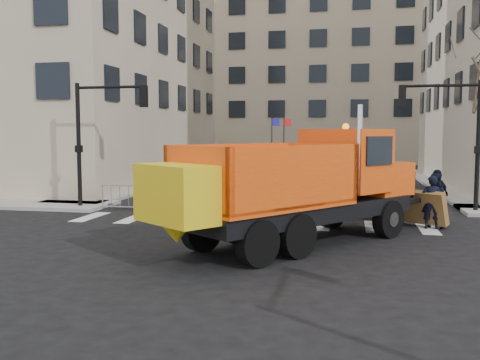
% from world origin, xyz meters
% --- Properties ---
extents(ground, '(120.00, 120.00, 0.00)m').
position_xyz_m(ground, '(0.00, 0.00, 0.00)').
color(ground, black).
rests_on(ground, ground).
extents(sidewalk_back, '(64.00, 5.00, 0.15)m').
position_xyz_m(sidewalk_back, '(0.00, 8.50, 0.07)').
color(sidewalk_back, gray).
rests_on(sidewalk_back, ground).
extents(building_far, '(30.00, 18.00, 24.00)m').
position_xyz_m(building_far, '(0.00, 52.00, 12.00)').
color(building_far, '#C2AD94').
rests_on(building_far, ground).
extents(traffic_light_left, '(0.18, 0.18, 5.40)m').
position_xyz_m(traffic_light_left, '(-8.00, 7.50, 2.70)').
color(traffic_light_left, black).
rests_on(traffic_light_left, ground).
extents(traffic_light_right, '(0.18, 0.18, 5.40)m').
position_xyz_m(traffic_light_right, '(8.50, 9.50, 2.70)').
color(traffic_light_right, black).
rests_on(traffic_light_right, ground).
extents(crowd_barriers, '(12.60, 0.60, 1.10)m').
position_xyz_m(crowd_barriers, '(-0.75, 7.60, 0.55)').
color(crowd_barriers, '#9EA0A5').
rests_on(crowd_barriers, ground).
extents(plow_truck, '(8.62, 10.13, 4.11)m').
position_xyz_m(plow_truck, '(1.90, 1.85, 1.83)').
color(plow_truck, black).
rests_on(plow_truck, ground).
extents(cop_a, '(0.68, 0.46, 1.84)m').
position_xyz_m(cop_a, '(6.19, 5.47, 0.92)').
color(cop_a, black).
rests_on(cop_a, ground).
extents(cop_b, '(1.12, 1.01, 1.90)m').
position_xyz_m(cop_b, '(6.32, 5.82, 0.95)').
color(cop_b, black).
rests_on(cop_b, ground).
extents(cop_c, '(1.15, 1.14, 1.95)m').
position_xyz_m(cop_c, '(6.61, 7.00, 0.98)').
color(cop_c, black).
rests_on(cop_c, ground).
extents(worker, '(1.23, 0.92, 1.70)m').
position_xyz_m(worker, '(-4.72, 6.80, 1.00)').
color(worker, yellow).
rests_on(worker, sidewalk_back).
extents(newspaper_box, '(0.55, 0.52, 1.10)m').
position_xyz_m(newspaper_box, '(4.63, 7.64, 0.70)').
color(newspaper_box, '#9D0C14').
rests_on(newspaper_box, sidewalk_back).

